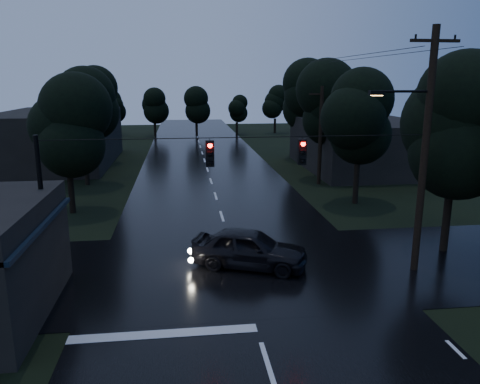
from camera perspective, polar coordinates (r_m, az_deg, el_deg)
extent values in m
cube|color=black|center=(37.59, -3.56, 1.30)|extent=(12.00, 120.00, 0.02)
cube|color=black|center=(20.42, -0.24, -9.37)|extent=(60.00, 9.00, 0.02)
cube|color=black|center=(17.04, -23.03, -3.74)|extent=(0.30, 7.00, 0.15)
cylinder|color=black|center=(15.05, -26.26, -13.32)|extent=(0.10, 0.10, 3.00)
cylinder|color=black|center=(20.36, -20.91, -5.85)|extent=(0.10, 0.10, 3.00)
cube|color=#EBA85E|center=(15.92, -24.40, -7.73)|extent=(0.06, 1.60, 0.50)
cube|color=#EBA85E|center=(18.36, -21.99, -4.73)|extent=(0.06, 1.20, 0.50)
cube|color=black|center=(44.18, 14.57, 5.62)|extent=(10.00, 14.00, 4.40)
cube|color=black|center=(48.43, -21.28, 6.15)|extent=(10.00, 16.00, 5.00)
cylinder|color=black|center=(20.40, 21.58, 4.29)|extent=(0.30, 0.30, 10.00)
cube|color=black|center=(20.25, 22.69, 16.66)|extent=(2.00, 0.12, 0.12)
cylinder|color=black|center=(19.69, 19.35, 11.50)|extent=(2.20, 0.10, 0.10)
cube|color=black|center=(19.23, 16.34, 11.53)|extent=(0.60, 0.25, 0.18)
cube|color=#FFB266|center=(19.23, 16.32, 11.23)|extent=(0.45, 0.18, 0.03)
cylinder|color=black|center=(36.49, 9.77, 6.73)|extent=(0.30, 0.30, 7.50)
cube|color=black|center=(36.26, 9.98, 11.68)|extent=(2.00, 0.12, 0.12)
cylinder|color=black|center=(19.08, -22.84, -2.57)|extent=(0.18, 0.18, 6.00)
cylinder|color=black|center=(17.95, 0.13, 6.67)|extent=(15.00, 0.03, 0.03)
cube|color=black|center=(17.92, -3.69, 4.70)|extent=(0.32, 0.25, 1.00)
sphere|color=#FF0C07|center=(17.77, -3.66, 4.62)|extent=(0.18, 0.18, 0.18)
cube|color=black|center=(18.48, 7.56, 4.88)|extent=(0.32, 0.25, 1.00)
sphere|color=#FF0C07|center=(18.34, 7.68, 4.81)|extent=(0.18, 0.18, 0.18)
cylinder|color=black|center=(24.09, 23.83, -3.42)|extent=(0.36, 0.36, 2.80)
sphere|color=black|center=(23.40, 24.61, 4.58)|extent=(4.48, 4.48, 4.48)
sphere|color=black|center=(23.27, 24.90, 7.50)|extent=(4.48, 4.48, 4.48)
sphere|color=black|center=(23.20, 25.20, 10.44)|extent=(4.48, 4.48, 4.48)
cylinder|color=black|center=(30.21, -19.86, -0.14)|extent=(0.36, 0.36, 2.45)
sphere|color=black|center=(29.69, -20.32, 5.45)|extent=(3.92, 3.92, 3.92)
sphere|color=black|center=(29.57, -20.49, 7.46)|extent=(3.92, 3.92, 3.92)
sphere|color=black|center=(29.50, -20.65, 9.48)|extent=(3.92, 3.92, 3.92)
cylinder|color=black|center=(37.98, -18.21, 2.79)|extent=(0.36, 0.36, 2.62)
sphere|color=black|center=(37.56, -18.57, 7.57)|extent=(4.20, 4.20, 4.20)
sphere|color=black|center=(37.47, -18.70, 9.28)|extent=(4.20, 4.20, 4.20)
sphere|color=black|center=(37.42, -18.83, 10.99)|extent=(4.20, 4.20, 4.20)
cylinder|color=black|center=(47.79, -16.73, 5.08)|extent=(0.36, 0.36, 2.80)
sphere|color=black|center=(47.45, -17.01, 9.14)|extent=(4.48, 4.48, 4.48)
sphere|color=black|center=(47.38, -17.11, 10.59)|extent=(4.48, 4.48, 4.48)
sphere|color=black|center=(47.35, -17.21, 12.04)|extent=(4.48, 4.48, 4.48)
cylinder|color=black|center=(31.51, 13.95, 0.97)|extent=(0.36, 0.36, 2.62)
sphere|color=black|center=(31.00, 14.29, 6.73)|extent=(4.20, 4.20, 4.20)
sphere|color=black|center=(30.89, 14.41, 8.80)|extent=(4.20, 4.20, 4.20)
sphere|color=black|center=(30.83, 14.53, 10.89)|extent=(4.20, 4.20, 4.20)
cylinder|color=black|center=(39.10, 10.62, 3.66)|extent=(0.36, 0.36, 2.80)
sphere|color=black|center=(38.67, 10.84, 8.62)|extent=(4.48, 4.48, 4.48)
sphere|color=black|center=(38.59, 10.92, 10.40)|extent=(4.48, 4.48, 4.48)
sphere|color=black|center=(38.55, 11.00, 12.18)|extent=(4.48, 4.48, 4.48)
cylinder|color=black|center=(48.74, 7.75, 5.79)|extent=(0.36, 0.36, 2.97)
sphere|color=black|center=(48.39, 7.89, 10.03)|extent=(4.76, 4.76, 4.76)
sphere|color=black|center=(48.33, 7.93, 11.54)|extent=(4.76, 4.76, 4.76)
sphere|color=black|center=(48.31, 7.98, 13.05)|extent=(4.76, 4.76, 4.76)
imported|color=black|center=(20.34, 1.16, -6.88)|extent=(5.39, 3.72, 1.70)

